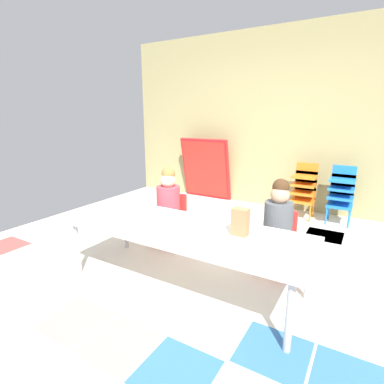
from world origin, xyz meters
name	(u,v)px	position (x,y,z in m)	size (l,w,h in m)	color
ground_plane	(213,263)	(0.01, -0.01, -0.01)	(5.46, 4.67, 0.02)	silver
back_wall	(281,121)	(0.00, 2.34, 1.39)	(5.46, 0.10, 2.77)	tan
craft_table	(184,232)	(-0.02, -0.52, 0.50)	(2.13, 0.78, 0.54)	white
seated_child_near_camera	(169,200)	(-0.60, 0.10, 0.55)	(0.32, 0.31, 0.92)	red
seated_child_middle_seat	(278,218)	(0.62, 0.10, 0.55)	(0.33, 0.33, 0.92)	red
kid_chair_orange_stack	(304,187)	(0.50, 1.95, 0.46)	(0.32, 0.30, 0.80)	orange
kid_chair_blue_stack	(341,191)	(0.99, 1.95, 0.46)	(0.32, 0.30, 0.80)	blue
folded_activity_table	(206,169)	(-1.23, 2.14, 0.54)	(0.90, 0.29, 1.09)	red
paper_bag_brown	(240,222)	(0.45, -0.43, 0.65)	(0.13, 0.09, 0.22)	#9E754C
paper_plate_near_edge	(160,214)	(-0.40, -0.34, 0.55)	(0.18, 0.18, 0.01)	white
paper_plate_center_table	(169,227)	(-0.13, -0.58, 0.55)	(0.18, 0.18, 0.01)	white
donut_powdered_on_plate	(160,212)	(-0.40, -0.34, 0.57)	(0.11, 0.11, 0.03)	white
donut_powdered_loose	(183,230)	(0.03, -0.61, 0.56)	(0.12, 0.12, 0.03)	white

